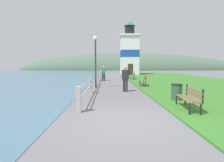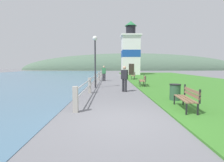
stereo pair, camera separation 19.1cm
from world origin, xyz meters
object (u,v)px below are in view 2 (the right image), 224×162
Objects in this scene: trash_bin at (175,93)px; park_bench_near at (187,97)px; person_strolling at (124,78)px; lamp_post at (95,52)px; park_bench_far at (134,75)px; park_bench_midway at (143,80)px; lighthouse at (130,52)px; person_by_railing at (104,73)px.

park_bench_near is at bearing -96.25° from trash_bin.
lamp_post is at bearing 74.79° from person_strolling.
park_bench_near and park_bench_far have the same top height.
person_strolling is 3.83m from trash_bin.
park_bench_midway is 0.21× the size of lighthouse.
trash_bin is at bearing -91.48° from lighthouse.
lamp_post is (-3.89, -0.99, 2.20)m from park_bench_midway.
person_by_railing is (-4.44, -12.79, -3.21)m from lighthouse.
person_strolling is (-1.80, -3.00, 0.38)m from park_bench_midway.
person_by_railing is at bearing 85.52° from lamp_post.
person_strolling is at bearing 66.32° from park_bench_midway.
trash_bin is at bearing -158.00° from person_by_railing.
park_bench_near is 8.31m from lamp_post.
park_bench_near is 2.02× the size of trash_bin.
person_strolling reaches higher than person_by_railing.
park_bench_far is at bearing 62.94° from lamp_post.
park_bench_midway is 18.11m from lighthouse.
park_bench_near is 1.00× the size of person_strolling.
lighthouse is 13.91m from person_by_railing.
person_by_railing reaches higher than park_bench_near.
park_bench_near is 7.88m from park_bench_midway.
trash_bin is (-0.62, -23.82, -3.70)m from lighthouse.
park_bench_midway is 4.58m from lamp_post.
person_by_railing is 6.22m from lamp_post.
park_bench_midway is 6.93m from park_bench_far.
person_strolling is at bearing 125.45° from trash_bin.
trash_bin is (3.82, -11.03, -0.49)m from person_by_railing.
lamp_post reaches higher than person_strolling.
park_bench_near reaches higher than trash_bin.
person_strolling reaches higher than park_bench_far.
lamp_post is at bearing 69.70° from park_bench_far.
park_bench_midway is 2.36× the size of trash_bin.
trash_bin is at bearing 101.05° from park_bench_midway.
lamp_post is at bearing 21.59° from park_bench_midway.
park_bench_near and park_bench_midway have the same top height.
park_bench_near is 0.85× the size of park_bench_midway.
lighthouse reaches higher than person_by_railing.
park_bench_midway and park_bench_far have the same top height.
lighthouse is (0.86, 10.80, 3.59)m from park_bench_far.
lamp_post reaches higher than park_bench_far.
person_by_railing is at bearing 35.86° from park_bench_far.
park_bench_midway is at bearing -142.35° from person_by_railing.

